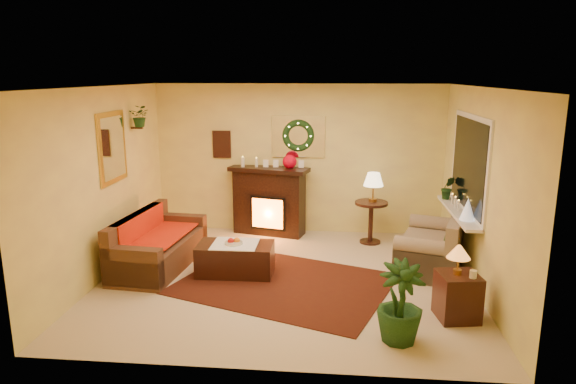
# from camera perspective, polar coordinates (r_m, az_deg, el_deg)

# --- Properties ---
(floor) EXTENTS (5.00, 5.00, 0.00)m
(floor) POSITION_cam_1_polar(r_m,az_deg,el_deg) (7.18, -0.27, -9.61)
(floor) COLOR beige
(floor) RESTS_ON ground
(ceiling) EXTENTS (5.00, 5.00, 0.00)m
(ceiling) POSITION_cam_1_polar(r_m,az_deg,el_deg) (6.63, -0.29, 11.61)
(ceiling) COLOR white
(ceiling) RESTS_ON ground
(wall_back) EXTENTS (5.00, 5.00, 0.00)m
(wall_back) POSITION_cam_1_polar(r_m,az_deg,el_deg) (8.99, 1.15, 3.65)
(wall_back) COLOR #EFD88C
(wall_back) RESTS_ON ground
(wall_front) EXTENTS (5.00, 5.00, 0.00)m
(wall_front) POSITION_cam_1_polar(r_m,az_deg,el_deg) (4.63, -3.07, -5.41)
(wall_front) COLOR #EFD88C
(wall_front) RESTS_ON ground
(wall_left) EXTENTS (4.50, 4.50, 0.00)m
(wall_left) POSITION_cam_1_polar(r_m,az_deg,el_deg) (7.46, -19.76, 0.93)
(wall_left) COLOR #EFD88C
(wall_left) RESTS_ON ground
(wall_right) EXTENTS (4.50, 4.50, 0.00)m
(wall_right) POSITION_cam_1_polar(r_m,az_deg,el_deg) (7.00, 20.53, 0.12)
(wall_right) COLOR #EFD88C
(wall_right) RESTS_ON ground
(area_rug) EXTENTS (3.21, 2.81, 0.01)m
(area_rug) POSITION_cam_1_polar(r_m,az_deg,el_deg) (7.01, -0.41, -10.14)
(area_rug) COLOR #45170F
(area_rug) RESTS_ON floor
(sofa) EXTENTS (0.98, 1.90, 0.79)m
(sofa) POSITION_cam_1_polar(r_m,az_deg,el_deg) (7.71, -14.13, -5.00)
(sofa) COLOR brown
(sofa) RESTS_ON floor
(red_throw) EXTENTS (0.85, 1.38, 0.02)m
(red_throw) POSITION_cam_1_polar(r_m,az_deg,el_deg) (7.86, -14.32, -4.47)
(red_throw) COLOR #C73F23
(red_throw) RESTS_ON sofa
(fireplace) EXTENTS (1.28, 0.67, 1.12)m
(fireplace) POSITION_cam_1_polar(r_m,az_deg,el_deg) (8.99, -2.10, -1.24)
(fireplace) COLOR black
(fireplace) RESTS_ON floor
(poinsettia) EXTENTS (0.24, 0.24, 0.24)m
(poinsettia) POSITION_cam_1_polar(r_m,az_deg,el_deg) (8.74, 0.19, 3.39)
(poinsettia) COLOR red
(poinsettia) RESTS_ON fireplace
(mantel_candle_a) EXTENTS (0.06, 0.06, 0.19)m
(mantel_candle_a) POSITION_cam_1_polar(r_m,az_deg,el_deg) (8.91, -5.05, 3.26)
(mantel_candle_a) COLOR beige
(mantel_candle_a) RESTS_ON fireplace
(mantel_candle_b) EXTENTS (0.05, 0.05, 0.16)m
(mantel_candle_b) POSITION_cam_1_polar(r_m,az_deg,el_deg) (8.88, -3.53, 3.25)
(mantel_candle_b) COLOR beige
(mantel_candle_b) RESTS_ON fireplace
(mantel_mirror) EXTENTS (0.92, 0.02, 0.72)m
(mantel_mirror) POSITION_cam_1_polar(r_m,az_deg,el_deg) (8.91, 1.15, 6.17)
(mantel_mirror) COLOR white
(mantel_mirror) RESTS_ON wall_back
(wreath) EXTENTS (0.55, 0.11, 0.55)m
(wreath) POSITION_cam_1_polar(r_m,az_deg,el_deg) (8.87, 1.14, 6.26)
(wreath) COLOR #194719
(wreath) RESTS_ON wall_back
(wall_art) EXTENTS (0.32, 0.03, 0.48)m
(wall_art) POSITION_cam_1_polar(r_m,az_deg,el_deg) (9.13, -7.36, 5.28)
(wall_art) COLOR #381E11
(wall_art) RESTS_ON wall_back
(gold_mirror) EXTENTS (0.03, 0.84, 1.00)m
(gold_mirror) POSITION_cam_1_polar(r_m,az_deg,el_deg) (7.64, -18.94, 4.70)
(gold_mirror) COLOR gold
(gold_mirror) RESTS_ON wall_left
(hanging_plant) EXTENTS (0.33, 0.28, 0.36)m
(hanging_plant) POSITION_cam_1_polar(r_m,az_deg,el_deg) (8.25, -16.04, 7.00)
(hanging_plant) COLOR #194719
(hanging_plant) RESTS_ON wall_left
(loveseat) EXTENTS (1.23, 1.61, 0.83)m
(loveseat) POSITION_cam_1_polar(r_m,az_deg,el_deg) (7.73, 15.66, -5.13)
(loveseat) COLOR gray
(loveseat) RESTS_ON floor
(window_frame) EXTENTS (0.03, 1.86, 1.36)m
(window_frame) POSITION_cam_1_polar(r_m,az_deg,el_deg) (7.47, 19.51, 2.93)
(window_frame) COLOR white
(window_frame) RESTS_ON wall_right
(window_glass) EXTENTS (0.02, 1.70, 1.22)m
(window_glass) POSITION_cam_1_polar(r_m,az_deg,el_deg) (7.47, 19.40, 2.93)
(window_glass) COLOR black
(window_glass) RESTS_ON wall_right
(window_sill) EXTENTS (0.22, 1.86, 0.04)m
(window_sill) POSITION_cam_1_polar(r_m,az_deg,el_deg) (7.59, 18.36, -2.11)
(window_sill) COLOR white
(window_sill) RESTS_ON wall_right
(mini_tree) EXTENTS (0.19, 0.19, 0.29)m
(mini_tree) POSITION_cam_1_polar(r_m,az_deg,el_deg) (7.09, 19.34, -1.80)
(mini_tree) COLOR white
(mini_tree) RESTS_ON window_sill
(sill_plant) EXTENTS (0.26, 0.21, 0.47)m
(sill_plant) POSITION_cam_1_polar(r_m,az_deg,el_deg) (8.17, 17.34, 0.56)
(sill_plant) COLOR #2D6328
(sill_plant) RESTS_ON window_sill
(side_table_round) EXTENTS (0.61, 0.61, 0.70)m
(side_table_round) POSITION_cam_1_polar(r_m,az_deg,el_deg) (8.65, 9.17, -3.52)
(side_table_round) COLOR #4B2116
(side_table_round) RESTS_ON floor
(lamp_cream) EXTENTS (0.33, 0.33, 0.50)m
(lamp_cream) POSITION_cam_1_polar(r_m,az_deg,el_deg) (8.53, 9.44, 0.08)
(lamp_cream) COLOR #FFE4AC
(lamp_cream) RESTS_ON side_table_round
(end_table_square) EXTENTS (0.51, 0.51, 0.54)m
(end_table_square) POSITION_cam_1_polar(r_m,az_deg,el_deg) (6.31, 18.31, -10.95)
(end_table_square) COLOR #37130B
(end_table_square) RESTS_ON floor
(lamp_tiffany) EXTENTS (0.27, 0.27, 0.39)m
(lamp_tiffany) POSITION_cam_1_polar(r_m,az_deg,el_deg) (6.14, 18.41, -6.88)
(lamp_tiffany) COLOR orange
(lamp_tiffany) RESTS_ON end_table_square
(coffee_table) EXTENTS (1.05, 0.59, 0.44)m
(coffee_table) POSITION_cam_1_polar(r_m,az_deg,el_deg) (7.30, -5.86, -7.51)
(coffee_table) COLOR black
(coffee_table) RESTS_ON floor
(fruit_bowl) EXTENTS (0.25, 0.25, 0.06)m
(fruit_bowl) POSITION_cam_1_polar(r_m,az_deg,el_deg) (7.21, -6.05, -5.76)
(fruit_bowl) COLOR beige
(fruit_bowl) RESTS_ON coffee_table
(floor_palm) EXTENTS (1.80, 1.80, 2.62)m
(floor_palm) POSITION_cam_1_polar(r_m,az_deg,el_deg) (5.58, 12.37, -11.80)
(floor_palm) COLOR #154812
(floor_palm) RESTS_ON floor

